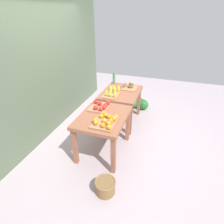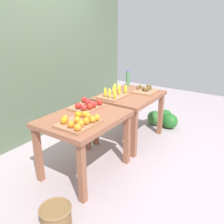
# 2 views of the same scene
# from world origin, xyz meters

# --- Properties ---
(ground_plane) EXTENTS (8.00, 8.00, 0.00)m
(ground_plane) POSITION_xyz_m (0.00, 0.00, 0.00)
(ground_plane) COLOR #B1A1A9
(back_wall) EXTENTS (4.40, 0.12, 3.00)m
(back_wall) POSITION_xyz_m (0.00, 1.35, 1.50)
(back_wall) COLOR #5A6B51
(back_wall) RESTS_ON ground_plane
(display_table_left) EXTENTS (1.04, 0.80, 0.77)m
(display_table_left) POSITION_xyz_m (-0.56, 0.00, 0.65)
(display_table_left) COLOR #94593F
(display_table_left) RESTS_ON ground_plane
(display_table_right) EXTENTS (1.04, 0.80, 0.77)m
(display_table_right) POSITION_xyz_m (0.56, 0.00, 0.65)
(display_table_right) COLOR #94593F
(display_table_right) RESTS_ON ground_plane
(orange_bin) EXTENTS (0.44, 0.38, 0.11)m
(orange_bin) POSITION_xyz_m (-0.78, -0.13, 0.81)
(orange_bin) COLOR #A97754
(orange_bin) RESTS_ON display_table_left
(apple_bin) EXTENTS (0.40, 0.35, 0.11)m
(apple_bin) POSITION_xyz_m (-0.32, 0.14, 0.81)
(apple_bin) COLOR #A97754
(apple_bin) RESTS_ON display_table_left
(banana_crate) EXTENTS (0.44, 0.32, 0.17)m
(banana_crate) POSITION_xyz_m (0.30, 0.13, 0.81)
(banana_crate) COLOR #A97754
(banana_crate) RESTS_ON display_table_right
(kiwi_bin) EXTENTS (0.36, 0.33, 0.10)m
(kiwi_bin) POSITION_xyz_m (0.80, -0.14, 0.80)
(kiwi_bin) COLOR #A97754
(kiwi_bin) RESTS_ON display_table_right
(water_bottle) EXTENTS (0.07, 0.07, 0.26)m
(water_bottle) POSITION_xyz_m (1.01, 0.31, 0.89)
(water_bottle) COLOR #4C8C59
(water_bottle) RESTS_ON display_table_right
(watermelon_pile) EXTENTS (0.61, 0.70, 0.27)m
(watermelon_pile) POSITION_xyz_m (1.40, -0.25, 0.13)
(watermelon_pile) COLOR #276C28
(watermelon_pile) RESTS_ON ground_plane
(wicker_basket) EXTENTS (0.31, 0.31, 0.22)m
(wicker_basket) POSITION_xyz_m (-1.42, -0.35, 0.12)
(wicker_basket) COLOR brown
(wicker_basket) RESTS_ON ground_plane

